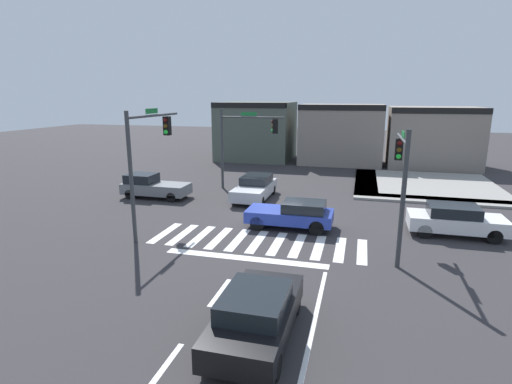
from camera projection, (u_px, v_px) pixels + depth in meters
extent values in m
plane|color=#302D30|center=(278.00, 214.00, 22.44)|extent=(120.00, 120.00, 0.00)
cube|color=silver|center=(165.00, 233.00, 19.36)|extent=(0.42, 2.97, 0.01)
cube|color=silver|center=(183.00, 234.00, 19.13)|extent=(0.42, 2.97, 0.01)
cube|color=silver|center=(201.00, 236.00, 18.90)|extent=(0.42, 2.97, 0.01)
cube|color=silver|center=(219.00, 238.00, 18.67)|extent=(0.42, 2.97, 0.01)
cube|color=silver|center=(238.00, 240.00, 18.44)|extent=(0.42, 2.97, 0.01)
cube|color=silver|center=(257.00, 241.00, 18.21)|extent=(0.42, 2.97, 0.01)
cube|color=silver|center=(277.00, 243.00, 17.98)|extent=(0.42, 2.97, 0.01)
cube|color=silver|center=(298.00, 245.00, 17.75)|extent=(0.42, 2.97, 0.01)
cube|color=silver|center=(319.00, 247.00, 17.52)|extent=(0.42, 2.97, 0.01)
cube|color=silver|center=(340.00, 249.00, 17.28)|extent=(0.42, 2.97, 0.01)
cube|color=silver|center=(362.00, 251.00, 17.05)|extent=(0.42, 2.97, 0.01)
cube|color=white|center=(245.00, 258.00, 16.33)|extent=(6.80, 0.50, 0.01)
cube|color=white|center=(220.00, 292.00, 13.51)|extent=(0.16, 2.00, 0.01)
cube|color=white|center=(164.00, 368.00, 9.75)|extent=(0.16, 2.00, 0.01)
cylinder|color=yellow|center=(277.00, 283.00, 14.19)|extent=(0.99, 0.99, 0.01)
cylinder|color=white|center=(271.00, 282.00, 14.24)|extent=(0.16, 0.16, 0.00)
cylinder|color=white|center=(283.00, 283.00, 14.13)|extent=(0.16, 0.16, 0.00)
cube|color=white|center=(277.00, 283.00, 14.19)|extent=(0.45, 0.04, 0.00)
cube|color=gray|center=(435.00, 200.00, 25.06)|extent=(10.00, 1.60, 0.15)
cube|color=gray|center=(366.00, 181.00, 30.62)|extent=(1.60, 10.00, 0.15)
cube|color=gray|center=(425.00, 184.00, 29.57)|extent=(10.00, 10.00, 0.15)
cube|color=#4C564C|center=(257.00, 131.00, 41.51)|extent=(7.33, 6.69, 5.83)
cube|color=black|center=(248.00, 105.00, 37.94)|extent=(7.33, 0.50, 0.50)
cube|color=gray|center=(341.00, 134.00, 38.61)|extent=(7.73, 5.07, 5.67)
cube|color=black|center=(341.00, 108.00, 35.81)|extent=(7.73, 0.50, 0.50)
cube|color=gray|center=(432.00, 137.00, 37.14)|extent=(7.84, 6.28, 5.47)
cube|color=black|center=(441.00, 111.00, 33.80)|extent=(7.84, 0.50, 0.50)
cylinder|color=#383A3D|center=(222.00, 149.00, 28.17)|extent=(0.18, 0.18, 5.60)
cylinder|color=#383A3D|center=(252.00, 117.00, 27.10)|extent=(4.38, 0.12, 0.12)
cube|color=black|center=(275.00, 126.00, 26.83)|extent=(0.32, 0.32, 0.95)
sphere|color=#470A0A|center=(273.00, 122.00, 26.80)|extent=(0.22, 0.22, 0.22)
sphere|color=#4C330C|center=(273.00, 126.00, 26.87)|extent=(0.22, 0.22, 0.22)
sphere|color=#1ED833|center=(273.00, 131.00, 26.94)|extent=(0.22, 0.22, 0.22)
cube|color=#197233|center=(249.00, 114.00, 27.10)|extent=(1.10, 0.03, 0.24)
cylinder|color=#383A3D|center=(403.00, 201.00, 14.89)|extent=(0.18, 0.18, 5.29)
cylinder|color=#383A3D|center=(402.00, 139.00, 16.51)|extent=(0.12, 4.48, 0.12)
cube|color=black|center=(399.00, 149.00, 17.77)|extent=(0.32, 0.32, 0.95)
sphere|color=#470A0A|center=(400.00, 143.00, 17.54)|extent=(0.22, 0.22, 0.22)
sphere|color=#4C330C|center=(399.00, 150.00, 17.61)|extent=(0.22, 0.22, 0.22)
sphere|color=#1ED833|center=(399.00, 156.00, 17.68)|extent=(0.22, 0.22, 0.22)
cube|color=#197233|center=(403.00, 134.00, 16.25)|extent=(0.03, 1.10, 0.24)
cylinder|color=#383A3D|center=(131.00, 179.00, 17.49)|extent=(0.18, 0.18, 5.85)
cylinder|color=#383A3D|center=(154.00, 116.00, 19.11)|extent=(0.12, 4.74, 0.12)
cube|color=black|center=(167.00, 126.00, 20.41)|extent=(0.32, 0.32, 0.95)
sphere|color=#470A0A|center=(165.00, 120.00, 20.18)|extent=(0.22, 0.22, 0.22)
sphere|color=#4C330C|center=(166.00, 126.00, 20.25)|extent=(0.22, 0.22, 0.22)
sphere|color=#1ED833|center=(166.00, 132.00, 20.32)|extent=(0.22, 0.22, 0.22)
cube|color=#197233|center=(152.00, 111.00, 18.83)|extent=(0.03, 1.10, 0.24)
cube|color=slate|center=(156.00, 188.00, 25.93)|extent=(4.29, 1.79, 0.67)
cube|color=black|center=(142.00, 178.00, 26.04)|extent=(1.82, 1.58, 0.57)
cylinder|color=black|center=(182.00, 192.00, 26.37)|extent=(0.62, 0.22, 0.62)
cylinder|color=black|center=(172.00, 197.00, 24.90)|extent=(0.62, 0.22, 0.62)
cylinder|color=black|center=(143.00, 189.00, 27.10)|extent=(0.62, 0.22, 0.62)
cylinder|color=black|center=(130.00, 194.00, 25.62)|extent=(0.62, 0.22, 0.62)
cube|color=black|center=(257.00, 317.00, 10.86)|extent=(1.88, 4.40, 0.67)
cube|color=black|center=(255.00, 301.00, 10.54)|extent=(1.65, 2.16, 0.49)
cylinder|color=black|center=(243.00, 297.00, 12.55)|extent=(0.22, 0.62, 0.62)
cylinder|color=black|center=(296.00, 304.00, 12.13)|extent=(0.22, 0.62, 0.62)
cylinder|color=black|center=(208.00, 355.00, 9.73)|extent=(0.22, 0.62, 0.62)
cylinder|color=black|center=(275.00, 367.00, 9.32)|extent=(0.22, 0.62, 0.62)
cube|color=#B7BABF|center=(255.00, 190.00, 25.55)|extent=(1.92, 4.74, 0.69)
cube|color=black|center=(257.00, 179.00, 25.86)|extent=(1.69, 2.34, 0.50)
cylinder|color=black|center=(261.00, 202.00, 23.90)|extent=(0.22, 0.61, 0.61)
cylinder|color=black|center=(234.00, 200.00, 24.32)|extent=(0.22, 0.61, 0.61)
cylinder|color=black|center=(273.00, 190.00, 26.92)|extent=(0.22, 0.61, 0.61)
cylinder|color=black|center=(249.00, 188.00, 27.35)|extent=(0.22, 0.61, 0.61)
cube|color=white|center=(456.00, 222.00, 18.93)|extent=(4.28, 1.87, 0.66)
cube|color=black|center=(453.00, 210.00, 18.83)|extent=(2.21, 1.65, 0.50)
cylinder|color=black|center=(425.00, 231.00, 18.58)|extent=(0.66, 0.22, 0.66)
cylinder|color=black|center=(420.00, 221.00, 20.14)|extent=(0.66, 0.22, 0.66)
cylinder|color=black|center=(495.00, 237.00, 17.86)|extent=(0.66, 0.22, 0.66)
cylinder|color=black|center=(484.00, 226.00, 19.41)|extent=(0.66, 0.22, 0.66)
cube|color=#23389E|center=(289.00, 216.00, 20.02)|extent=(4.26, 1.86, 0.58)
cube|color=black|center=(304.00, 207.00, 19.72)|extent=(2.05, 1.64, 0.48)
cylinder|color=black|center=(257.00, 223.00, 19.67)|extent=(0.72, 0.22, 0.72)
cylinder|color=black|center=(265.00, 214.00, 21.21)|extent=(0.72, 0.22, 0.72)
cylinder|color=black|center=(316.00, 228.00, 18.95)|extent=(0.72, 0.22, 0.72)
cylinder|color=black|center=(320.00, 218.00, 20.49)|extent=(0.72, 0.22, 0.72)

